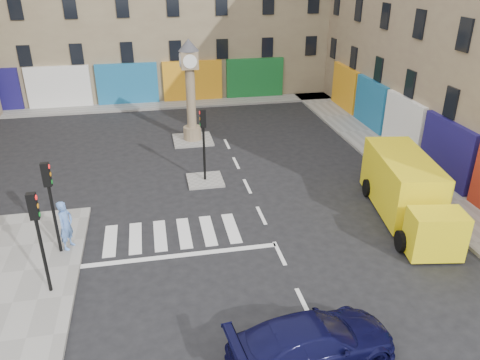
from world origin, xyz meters
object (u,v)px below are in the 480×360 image
object	(u,v)px
traffic_light_left_far	(50,194)
clock_pillar	(190,85)
traffic_light_left_near	(38,228)
traffic_light_island	(203,134)
navy_sedan	(313,342)
pedestrian_blue	(66,225)
yellow_van	(407,190)

from	to	relation	value
traffic_light_left_far	clock_pillar	size ratio (longest dim) A/B	0.61
traffic_light_left_near	traffic_light_left_far	bearing A→B (deg)	90.00
traffic_light_island	clock_pillar	xyz separation A→B (m)	(0.00, 6.00, 0.96)
traffic_light_left_far	traffic_light_island	xyz separation A→B (m)	(6.30, 5.40, -0.03)
traffic_light_left_far	navy_sedan	size ratio (longest dim) A/B	0.76
pedestrian_blue	yellow_van	bearing A→B (deg)	-65.90
yellow_van	traffic_light_left_far	bearing A→B (deg)	-170.04
clock_pillar	yellow_van	size ratio (longest dim) A/B	0.84
yellow_van	pedestrian_blue	xyz separation A→B (m)	(-14.17, 0.05, -0.11)
navy_sedan	clock_pillar	bearing A→B (deg)	-2.79
clock_pillar	pedestrian_blue	xyz separation A→B (m)	(-6.00, -11.18, -2.40)
traffic_light_island	pedestrian_blue	size ratio (longest dim) A/B	1.85
traffic_light_left_near	traffic_light_island	bearing A→B (deg)	51.07
clock_pillar	yellow_van	xyz separation A→B (m)	(8.17, -11.24, -2.28)
traffic_light_left_far	pedestrian_blue	xyz separation A→B (m)	(0.30, 0.21, -1.47)
navy_sedan	yellow_van	distance (m)	9.79
traffic_light_left_far	traffic_light_left_near	bearing A→B (deg)	-90.00
navy_sedan	traffic_light_left_far	bearing A→B (deg)	40.84
yellow_van	pedestrian_blue	bearing A→B (deg)	-170.88
traffic_light_left_far	clock_pillar	distance (m)	13.05
clock_pillar	traffic_light_island	bearing A→B (deg)	-90.00
pedestrian_blue	clock_pillar	bearing A→B (deg)	-3.89
clock_pillar	navy_sedan	size ratio (longest dim) A/B	1.25
traffic_light_left_near	yellow_van	xyz separation A→B (m)	(14.47, 2.56, -1.36)
clock_pillar	traffic_light_left_far	bearing A→B (deg)	-118.94
traffic_light_left_near	traffic_light_island	distance (m)	10.03
clock_pillar	yellow_van	distance (m)	14.08
traffic_light_left_near	traffic_light_left_far	xyz separation A→B (m)	(0.00, 2.40, 0.00)
navy_sedan	traffic_light_left_near	bearing A→B (deg)	52.32
traffic_light_left_far	navy_sedan	xyz separation A→B (m)	(7.74, -6.94, -1.92)
clock_pillar	navy_sedan	world-z (taller)	clock_pillar
navy_sedan	yellow_van	world-z (taller)	yellow_van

